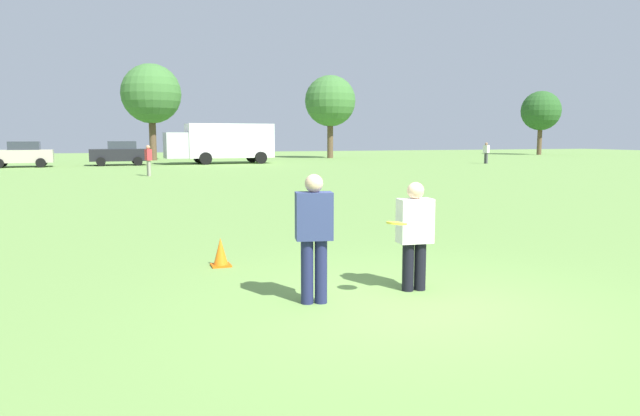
{
  "coord_description": "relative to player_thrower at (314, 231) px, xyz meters",
  "views": [
    {
      "loc": [
        -3.39,
        -6.43,
        2.15
      ],
      "look_at": [
        -0.33,
        2.31,
        1.0
      ],
      "focal_mm": 32.31,
      "sensor_mm": 36.0,
      "label": 1
    }
  ],
  "objects": [
    {
      "name": "ground_plane",
      "position": [
        1.06,
        -0.46,
        -0.95
      ],
      "size": [
        151.93,
        151.93,
        0.0
      ],
      "primitive_type": "plane",
      "color": "#6B9347"
    },
    {
      "name": "player_thrower",
      "position": [
        0.0,
        0.0,
        0.0
      ],
      "size": [
        0.51,
        0.36,
        1.68
      ],
      "color": "#1E234C",
      "rests_on": "ground"
    },
    {
      "name": "player_defender",
      "position": [
        1.53,
        0.13,
        -0.1
      ],
      "size": [
        0.49,
        0.31,
        1.53
      ],
      "color": "black",
      "rests_on": "ground"
    },
    {
      "name": "frisbee",
      "position": [
        1.06,
        -0.23,
        0.09
      ],
      "size": [
        0.27,
        0.27,
        0.06
      ],
      "color": "yellow"
    },
    {
      "name": "traffic_cone",
      "position": [
        -0.78,
        2.56,
        -0.72
      ],
      "size": [
        0.32,
        0.32,
        0.48
      ],
      "color": "#D8590C",
      "rests_on": "ground"
    },
    {
      "name": "parked_car_mid_left",
      "position": [
        -8.77,
        38.73,
        -0.02
      ],
      "size": [
        4.28,
        2.36,
        1.82
      ],
      "color": "#B7AD99",
      "rests_on": "ground"
    },
    {
      "name": "parked_car_center",
      "position": [
        -2.22,
        39.33,
        -0.02
      ],
      "size": [
        4.28,
        2.36,
        1.82
      ],
      "color": "black",
      "rests_on": "ground"
    },
    {
      "name": "box_truck",
      "position": [
        5.59,
        39.52,
        0.81
      ],
      "size": [
        8.6,
        3.25,
        3.18
      ],
      "color": "white",
      "rests_on": "ground"
    },
    {
      "name": "bystander_far_jogger",
      "position": [
        -0.76,
        26.09,
        0.01
      ],
      "size": [
        0.38,
        0.52,
        1.7
      ],
      "color": "gray",
      "rests_on": "ground"
    },
    {
      "name": "bystander_field_marshal",
      "position": [
        25.69,
        32.56,
        0.01
      ],
      "size": [
        0.34,
        0.5,
        1.69
      ],
      "color": "#4C4C51",
      "rests_on": "ground"
    },
    {
      "name": "tree_west_maple",
      "position": [
        0.74,
        48.09,
        5.04
      ],
      "size": [
        5.36,
        5.36,
        8.7
      ],
      "color": "brown",
      "rests_on": "ground"
    },
    {
      "name": "tree_center_elm",
      "position": [
        17.99,
        47.97,
        4.73
      ],
      "size": [
        5.08,
        5.08,
        8.26
      ],
      "color": "brown",
      "rests_on": "ground"
    },
    {
      "name": "tree_east_birch",
      "position": [
        45.55,
        49.96,
        4.26
      ],
      "size": [
        4.65,
        4.65,
        7.56
      ],
      "color": "brown",
      "rests_on": "ground"
    }
  ]
}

